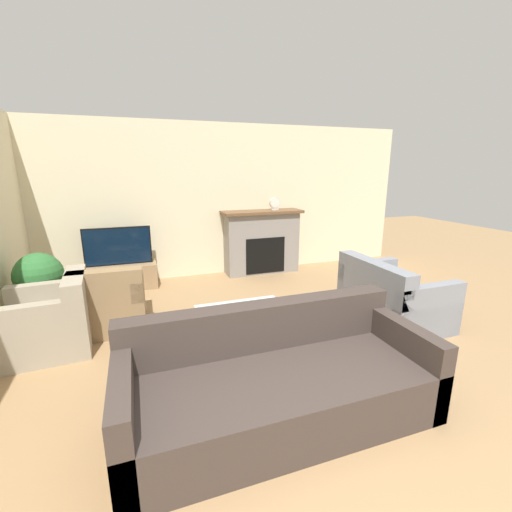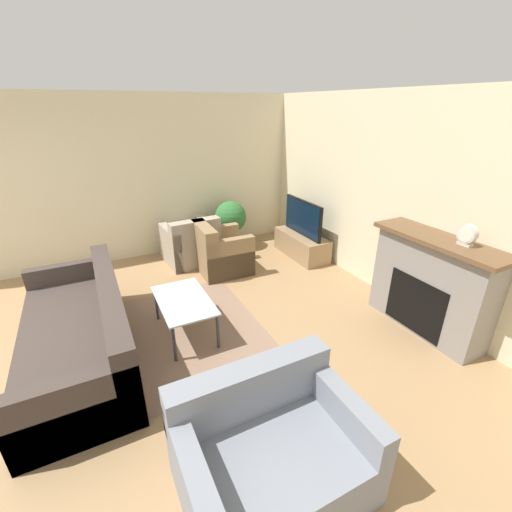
{
  "view_description": "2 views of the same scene",
  "coord_description": "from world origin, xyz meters",
  "px_view_note": "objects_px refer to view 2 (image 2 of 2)",
  "views": [
    {
      "loc": [
        -1.03,
        -1.2,
        1.92
      ],
      "look_at": [
        0.37,
        2.73,
        0.85
      ],
      "focal_mm": 24.0,
      "sensor_mm": 36.0,
      "label": 1
    },
    {
      "loc": [
        3.38,
        1.28,
        2.51
      ],
      "look_at": [
        0.1,
        2.94,
        0.88
      ],
      "focal_mm": 24.0,
      "sensor_mm": 36.0,
      "label": 2
    }
  ],
  "objects_px": {
    "couch_loveseat": "(270,453)",
    "armchair_by_window": "(191,245)",
    "couch_sectional": "(81,336)",
    "armchair_accent": "(221,254)",
    "coffee_table": "(184,303)",
    "mantel_clock": "(467,235)",
    "tv": "(303,218)",
    "potted_plant": "(231,218)"
  },
  "relations": [
    {
      "from": "couch_sectional",
      "to": "armchair_by_window",
      "type": "distance_m",
      "value": 2.59
    },
    {
      "from": "tv",
      "to": "mantel_clock",
      "type": "relative_size",
      "value": 4.54
    },
    {
      "from": "couch_sectional",
      "to": "mantel_clock",
      "type": "height_order",
      "value": "mantel_clock"
    },
    {
      "from": "tv",
      "to": "couch_loveseat",
      "type": "bearing_deg",
      "value": -36.78
    },
    {
      "from": "couch_sectional",
      "to": "couch_loveseat",
      "type": "bearing_deg",
      "value": 28.67
    },
    {
      "from": "tv",
      "to": "couch_loveseat",
      "type": "relative_size",
      "value": 0.82
    },
    {
      "from": "couch_sectional",
      "to": "mantel_clock",
      "type": "bearing_deg",
      "value": 67.94
    },
    {
      "from": "tv",
      "to": "couch_sectional",
      "type": "relative_size",
      "value": 0.43
    },
    {
      "from": "armchair_by_window",
      "to": "potted_plant",
      "type": "relative_size",
      "value": 0.99
    },
    {
      "from": "armchair_by_window",
      "to": "armchair_accent",
      "type": "xyz_separation_m",
      "value": [
        0.58,
        0.32,
        0.0
      ]
    },
    {
      "from": "armchair_accent",
      "to": "armchair_by_window",
      "type": "bearing_deg",
      "value": 30.57
    },
    {
      "from": "couch_sectional",
      "to": "armchair_accent",
      "type": "bearing_deg",
      "value": 122.29
    },
    {
      "from": "armchair_by_window",
      "to": "armchair_accent",
      "type": "distance_m",
      "value": 0.66
    },
    {
      "from": "tv",
      "to": "armchair_by_window",
      "type": "relative_size",
      "value": 1.15
    },
    {
      "from": "couch_loveseat",
      "to": "armchair_by_window",
      "type": "height_order",
      "value": "same"
    },
    {
      "from": "couch_loveseat",
      "to": "armchair_by_window",
      "type": "distance_m",
      "value": 4.01
    },
    {
      "from": "couch_sectional",
      "to": "potted_plant",
      "type": "distance_m",
      "value": 3.41
    },
    {
      "from": "tv",
      "to": "couch_loveseat",
      "type": "xyz_separation_m",
      "value": [
        3.31,
        -2.48,
        -0.42
      ]
    },
    {
      "from": "coffee_table",
      "to": "mantel_clock",
      "type": "distance_m",
      "value": 3.12
    },
    {
      "from": "tv",
      "to": "coffee_table",
      "type": "relative_size",
      "value": 1.08
    },
    {
      "from": "couch_loveseat",
      "to": "mantel_clock",
      "type": "relative_size",
      "value": 5.53
    },
    {
      "from": "coffee_table",
      "to": "potted_plant",
      "type": "distance_m",
      "value": 2.7
    },
    {
      "from": "couch_loveseat",
      "to": "armchair_by_window",
      "type": "relative_size",
      "value": 1.4
    },
    {
      "from": "armchair_by_window",
      "to": "couch_sectional",
      "type": "bearing_deg",
      "value": 42.9
    },
    {
      "from": "armchair_by_window",
      "to": "potted_plant",
      "type": "distance_m",
      "value": 0.94
    },
    {
      "from": "tv",
      "to": "couch_sectional",
      "type": "xyz_separation_m",
      "value": [
        1.25,
        -3.61,
        -0.43
      ]
    },
    {
      "from": "armchair_by_window",
      "to": "mantel_clock",
      "type": "height_order",
      "value": "mantel_clock"
    },
    {
      "from": "tv",
      "to": "armchair_accent",
      "type": "bearing_deg",
      "value": -92.57
    },
    {
      "from": "couch_sectional",
      "to": "armchair_by_window",
      "type": "relative_size",
      "value": 2.69
    },
    {
      "from": "couch_sectional",
      "to": "armchair_accent",
      "type": "height_order",
      "value": "same"
    },
    {
      "from": "armchair_by_window",
      "to": "coffee_table",
      "type": "relative_size",
      "value": 0.94
    },
    {
      "from": "couch_loveseat",
      "to": "potted_plant",
      "type": "xyz_separation_m",
      "value": [
        -4.22,
        1.5,
        0.3
      ]
    },
    {
      "from": "tv",
      "to": "potted_plant",
      "type": "xyz_separation_m",
      "value": [
        -0.91,
        -0.98,
        -0.12
      ]
    },
    {
      "from": "tv",
      "to": "coffee_table",
      "type": "xyz_separation_m",
      "value": [
        1.31,
        -2.51,
        -0.31
      ]
    },
    {
      "from": "potted_plant",
      "to": "couch_loveseat",
      "type": "bearing_deg",
      "value": -19.51
    },
    {
      "from": "couch_loveseat",
      "to": "coffee_table",
      "type": "distance_m",
      "value": 2.01
    },
    {
      "from": "armchair_accent",
      "to": "tv",
      "type": "bearing_deg",
      "value": -91.13
    },
    {
      "from": "tv",
      "to": "coffee_table",
      "type": "height_order",
      "value": "tv"
    },
    {
      "from": "armchair_by_window",
      "to": "mantel_clock",
      "type": "distance_m",
      "value": 4.05
    },
    {
      "from": "couch_sectional",
      "to": "armchair_accent",
      "type": "relative_size",
      "value": 2.92
    },
    {
      "from": "coffee_table",
      "to": "armchair_by_window",
      "type": "bearing_deg",
      "value": 161.09
    },
    {
      "from": "mantel_clock",
      "to": "armchair_by_window",
      "type": "bearing_deg",
      "value": -150.21
    }
  ]
}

